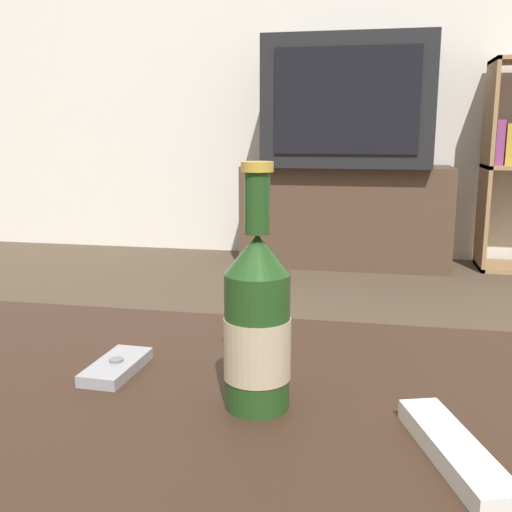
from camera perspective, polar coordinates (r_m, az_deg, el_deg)
The scene contains 7 objects.
back_wall at distance 3.59m, azimuth 8.38°, elevation 21.00°, with size 8.00×0.05×2.60m.
coffee_table at distance 0.65m, azimuth -10.09°, elevation -20.81°, with size 1.03×0.77×0.43m.
tv_stand at distance 3.30m, azimuth 8.49°, elevation 3.82°, with size 1.10×0.39×0.54m.
television at distance 3.26m, azimuth 8.81°, elevation 14.17°, with size 0.85×0.55×0.65m.
beer_bottle at distance 0.63m, azimuth 0.12°, elevation -6.48°, with size 0.07×0.07×0.26m.
cell_phone at distance 0.76m, azimuth -13.13°, elevation -10.21°, with size 0.05×0.11×0.02m.
remote_control at distance 0.58m, azimuth 18.37°, elevation -17.27°, with size 0.09×0.17×0.02m.
Camera 1 is at (0.21, -0.51, 0.72)m, focal length 42.00 mm.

